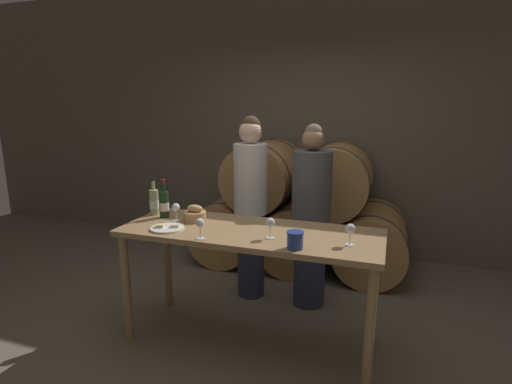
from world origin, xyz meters
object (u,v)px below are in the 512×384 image
at_px(wine_glass_center, 270,223).
at_px(wine_glass_right, 350,230).
at_px(person_left, 251,205).
at_px(cheese_plate, 167,228).
at_px(bread_basket, 195,214).
at_px(wine_bottle_red, 164,204).
at_px(blue_crock, 295,239).
at_px(person_right, 311,217).
at_px(wine_bottle_white, 154,202).
at_px(wine_glass_left, 200,224).
at_px(wine_glass_far_left, 176,208).
at_px(tasting_table, 250,245).

bearing_deg(wine_glass_center, wine_glass_right, 4.18).
distance_m(person_left, cheese_plate, 0.96).
xyz_separation_m(bread_basket, wine_glass_center, (0.67, -0.21, 0.05)).
height_order(person_left, wine_bottle_red, person_left).
bearing_deg(wine_bottle_red, blue_crock, -17.07).
relative_size(person_right, wine_bottle_white, 5.31).
bearing_deg(wine_bottle_white, wine_bottle_red, -19.75).
relative_size(person_right, blue_crock, 14.59).
bearing_deg(wine_glass_left, person_right, 61.82).
xyz_separation_m(person_right, bread_basket, (-0.78, -0.65, 0.12)).
height_order(wine_glass_far_left, wine_glass_right, same).
distance_m(wine_bottle_white, wine_glass_left, 0.76).
relative_size(blue_crock, wine_glass_right, 0.78).
height_order(tasting_table, cheese_plate, cheese_plate).
xyz_separation_m(person_left, wine_glass_left, (0.01, -1.02, 0.12)).
distance_m(wine_bottle_red, wine_glass_center, 0.97).
xyz_separation_m(cheese_plate, wine_glass_center, (0.76, 0.05, 0.10)).
xyz_separation_m(wine_bottle_red, wine_bottle_white, (-0.12, 0.04, -0.00)).
bearing_deg(person_right, wine_glass_far_left, -141.92).
bearing_deg(wine_bottle_red, tasting_table, -7.01).
bearing_deg(person_right, wine_bottle_white, -152.99).
bearing_deg(bread_basket, wine_glass_right, -8.05).
distance_m(person_left, wine_bottle_white, 0.87).
height_order(bread_basket, wine_glass_center, wine_glass_center).
bearing_deg(wine_glass_far_left, blue_crock, -15.74).
height_order(person_right, cheese_plate, person_right).
xyz_separation_m(bread_basket, wine_glass_right, (1.19, -0.17, 0.05)).
xyz_separation_m(person_right, wine_bottle_white, (-1.18, -0.60, 0.18)).
bearing_deg(wine_bottle_red, wine_glass_left, -36.74).
xyz_separation_m(bread_basket, wine_glass_left, (0.23, -0.37, 0.05)).
relative_size(tasting_table, wine_bottle_white, 6.15).
bearing_deg(cheese_plate, person_right, 46.32).
distance_m(wine_bottle_white, cheese_plate, 0.45).
distance_m(wine_bottle_red, wine_bottle_white, 0.13).
relative_size(wine_bottle_red, blue_crock, 2.78).
bearing_deg(cheese_plate, wine_glass_left, -19.06).
height_order(wine_bottle_red, wine_glass_left, wine_bottle_red).
relative_size(wine_glass_far_left, wine_glass_left, 1.00).
distance_m(blue_crock, wine_glass_left, 0.65).
height_order(wine_bottle_white, bread_basket, wine_bottle_white).
bearing_deg(wine_glass_left, wine_glass_far_left, 139.56).
height_order(wine_bottle_white, blue_crock, wine_bottle_white).
height_order(person_left, wine_glass_right, person_left).
bearing_deg(wine_glass_center, bread_basket, 162.88).
height_order(blue_crock, wine_glass_left, wine_glass_left).
relative_size(wine_bottle_white, cheese_plate, 1.24).
relative_size(blue_crock, wine_glass_left, 0.78).
distance_m(wine_glass_far_left, wine_glass_right, 1.33).
relative_size(wine_bottle_white, wine_glass_left, 2.14).
height_order(cheese_plate, wine_glass_right, wine_glass_right).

